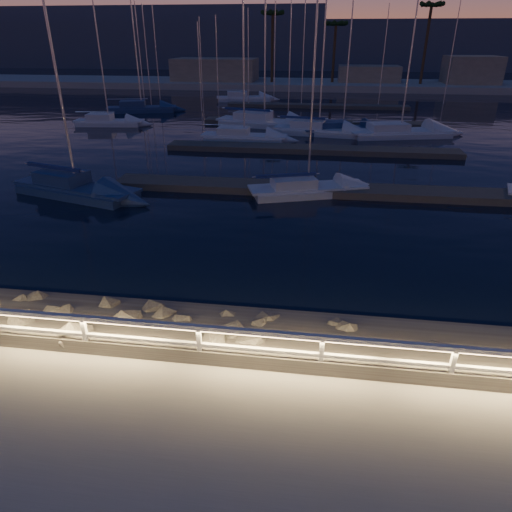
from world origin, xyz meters
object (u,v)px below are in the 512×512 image
Objects in this scene: sailboat_b at (305,188)px; sailboat_i at (140,108)px; sailboat_a at (74,187)px; sailboat_f at (242,136)px; sailboat_l at (398,132)px; sailboat_j at (316,129)px; sailboat_g at (341,129)px; sailboat_k at (262,121)px; guard_rail at (277,342)px; sailboat_m at (243,98)px; sailboat_e at (107,121)px.

sailboat_i is (-20.18, 27.95, 0.07)m from sailboat_b.
sailboat_f is (6.82, 15.52, -0.04)m from sailboat_a.
sailboat_a is at bearing -150.94° from sailboat_l.
sailboat_g is at bearing 30.03° from sailboat_j.
sailboat_b is at bearing -62.46° from sailboat_k.
sailboat_a is 1.01× the size of sailboat_g.
guard_rail is 3.47× the size of sailboat_m.
sailboat_m is (-4.98, 18.57, -0.02)m from sailboat_k.
sailboat_m is (10.14, 11.47, -0.01)m from sailboat_i.
sailboat_m is at bearing 57.75° from sailboat_e.
sailboat_e is 27.53m from sailboat_l.
sailboat_g is at bearing 154.82° from sailboat_l.
sailboat_i is 0.87× the size of sailboat_l.
sailboat_b is 17.44m from sailboat_j.
sailboat_k reaches higher than sailboat_f.
sailboat_e is 22.71m from sailboat_m.
sailboat_k is (-5.02, 36.39, -0.90)m from guard_rail.
sailboat_j is at bearing 32.29° from sailboat_f.
sailboat_g is at bearing 85.79° from guard_rail.
sailboat_m is at bearing 101.14° from sailboat_g.
sailboat_b is 0.92× the size of sailboat_f.
sailboat_i is (-20.14, 43.49, -0.91)m from guard_rail.
sailboat_l is at bearing -1.85° from sailboat_k.
sailboat_e is at bearing 126.17° from sailboat_a.
sailboat_e is at bearing -105.97° from sailboat_i.
sailboat_a reaches higher than sailboat_m.
sailboat_a is 0.83× the size of sailboat_l.
sailboat_m reaches higher than sailboat_e.
sailboat_i reaches higher than sailboat_a.
sailboat_l is at bearing 48.28° from sailboat_b.
sailboat_l is at bearing 8.54° from sailboat_j.
sailboat_a is 0.81× the size of sailboat_k.
sailboat_l is at bearing -9.41° from sailboat_e.
sailboat_b is 0.87× the size of sailboat_m.
sailboat_j is 0.89× the size of sailboat_l.
sailboat_a is at bearing -112.30° from sailboat_f.
sailboat_a is 30.64m from sailboat_i.
sailboat_m is at bearing 100.31° from guard_rail.
sailboat_b is (12.67, 1.76, -0.06)m from sailboat_a.
sailboat_e is at bearing 117.72° from sailboat_b.
sailboat_j is (6.13, 3.66, 0.03)m from sailboat_f.
sailboat_a is at bearing -76.05° from sailboat_e.
sailboat_k is (15.09, 1.76, 0.05)m from sailboat_e.
sailboat_j is 6.34m from sailboat_k.
sailboat_i reaches higher than sailboat_m.
guard_rail is at bearing -91.61° from sailboat_m.
sailboat_m is (2.63, 41.17, -0.00)m from sailboat_a.
sailboat_k reaches higher than sailboat_i.
sailboat_i is at bearing 144.28° from sailboat_l.
sailboat_e is at bearing 161.05° from sailboat_f.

